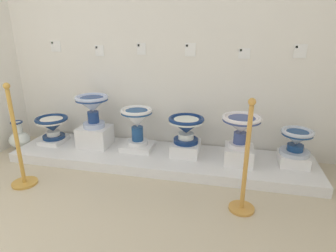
{
  "coord_description": "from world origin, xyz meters",
  "views": [
    {
      "loc": [
        2.92,
        -0.97,
        1.56
      ],
      "look_at": [
        2.23,
        2.06,
        0.48
      ],
      "focal_mm": 30.37,
      "sensor_mm": 36.0,
      "label": 1
    }
  ],
  "objects": [
    {
      "name": "ground_plane",
      "position": [
        2.13,
        0.64,
        -0.01
      ],
      "size": [
        6.27,
        5.28,
        0.02
      ],
      "primitive_type": "cube",
      "color": "beige"
    },
    {
      "name": "wall_back",
      "position": [
        2.13,
        2.51,
        1.63
      ],
      "size": [
        4.47,
        0.06,
        3.26
      ],
      "primitive_type": "cube",
      "color": "white",
      "rests_on": "ground_plane"
    },
    {
      "name": "display_platform",
      "position": [
        2.13,
        2.06,
        0.06
      ],
      "size": [
        3.6,
        0.79,
        0.11
      ],
      "primitive_type": "cube",
      "color": "white",
      "rests_on": "ground_plane"
    },
    {
      "name": "plinth_block_slender_white",
      "position": [
        0.66,
        2.12,
        0.14
      ],
      "size": [
        0.29,
        0.35,
        0.06
      ],
      "primitive_type": "cube",
      "color": "white",
      "rests_on": "display_platform"
    },
    {
      "name": "antique_toilet_slender_white",
      "position": [
        0.66,
        2.12,
        0.36
      ],
      "size": [
        0.41,
        0.41,
        0.29
      ],
      "color": "navy",
      "rests_on": "plinth_block_slender_white"
    },
    {
      "name": "plinth_block_central_ornate",
      "position": [
        1.26,
        2.13,
        0.24
      ],
      "size": [
        0.38,
        0.33,
        0.25
      ],
      "primitive_type": "cube",
      "color": "white",
      "rests_on": "display_platform"
    },
    {
      "name": "antique_toilet_central_ornate",
      "position": [
        1.26,
        2.13,
        0.65
      ],
      "size": [
        0.41,
        0.41,
        0.4
      ],
      "color": "silver",
      "rests_on": "plinth_block_central_ornate"
    },
    {
      "name": "plinth_block_broad_patterned",
      "position": [
        1.82,
        2.15,
        0.15
      ],
      "size": [
        0.38,
        0.34,
        0.07
      ],
      "primitive_type": "cube",
      "color": "white",
      "rests_on": "display_platform"
    },
    {
      "name": "antique_toilet_broad_patterned",
      "position": [
        1.82,
        2.15,
        0.5
      ],
      "size": [
        0.39,
        0.39,
        0.46
      ],
      "color": "white",
      "rests_on": "plinth_block_broad_patterned"
    },
    {
      "name": "plinth_block_rightmost",
      "position": [
        2.43,
        2.13,
        0.19
      ],
      "size": [
        0.33,
        0.36,
        0.15
      ],
      "primitive_type": "cube",
      "color": "white",
      "rests_on": "display_platform"
    },
    {
      "name": "antique_toilet_rightmost",
      "position": [
        2.43,
        2.13,
        0.47
      ],
      "size": [
        0.42,
        0.42,
        0.31
      ],
      "color": "navy",
      "rests_on": "plinth_block_rightmost"
    },
    {
      "name": "plinth_block_squat_floral",
      "position": [
        3.05,
        2.04,
        0.21
      ],
      "size": [
        0.31,
        0.33,
        0.19
      ],
      "primitive_type": "cube",
      "color": "white",
      "rests_on": "display_platform"
    },
    {
      "name": "antique_toilet_squat_floral",
      "position": [
        3.05,
        2.04,
        0.56
      ],
      "size": [
        0.42,
        0.42,
        0.36
      ],
      "color": "white",
      "rests_on": "plinth_block_squat_floral"
    },
    {
      "name": "plinth_block_tall_cobalt",
      "position": [
        3.64,
        2.11,
        0.18
      ],
      "size": [
        0.31,
        0.29,
        0.13
      ],
      "primitive_type": "cube",
      "color": "white",
      "rests_on": "display_platform"
    },
    {
      "name": "antique_toilet_tall_cobalt",
      "position": [
        3.64,
        2.11,
        0.42
      ],
      "size": [
        0.34,
        0.34,
        0.28
      ],
      "color": "silver",
      "rests_on": "plinth_block_tall_cobalt"
    },
    {
      "name": "info_placard_first",
      "position": [
        0.63,
        2.47,
        1.33
      ],
      "size": [
        0.14,
        0.01,
        0.14
      ],
      "color": "white"
    },
    {
      "name": "info_placard_second",
      "position": [
        1.24,
        2.47,
        1.28
      ],
      "size": [
        0.12,
        0.01,
        0.13
      ],
      "color": "white"
    },
    {
      "name": "info_placard_third",
      "position": [
        1.8,
        2.47,
        1.31
      ],
      "size": [
        0.11,
        0.01,
        0.14
      ],
      "color": "white"
    },
    {
      "name": "info_placard_fourth",
      "position": [
        2.41,
        2.47,
        1.31
      ],
      "size": [
        0.13,
        0.01,
        0.15
      ],
      "color": "white"
    },
    {
      "name": "info_placard_fifth",
      "position": [
        3.03,
        2.47,
        1.28
      ],
      "size": [
        0.13,
        0.01,
        0.12
      ],
      "color": "white"
    },
    {
      "name": "info_placard_sixth",
      "position": [
        3.62,
        2.47,
        1.32
      ],
      "size": [
        0.13,
        0.01,
        0.15
      ],
      "color": "white"
    },
    {
      "name": "decorative_vase_spare",
      "position": [
        0.2,
        2.03,
        0.16
      ],
      "size": [
        0.26,
        0.26,
        0.39
      ],
      "color": "navy",
      "rests_on": "ground_plane"
    },
    {
      "name": "stanchion_post_near_left",
      "position": [
        0.87,
        1.26,
        0.32
      ],
      "size": [
        0.26,
        0.26,
        1.08
      ],
      "color": "gold",
      "rests_on": "ground_plane"
    },
    {
      "name": "stanchion_post_near_right",
      "position": [
        3.09,
        1.31,
        0.34
      ],
      "size": [
        0.23,
        0.23,
        1.04
      ],
      "color": "gold",
      "rests_on": "ground_plane"
    }
  ]
}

